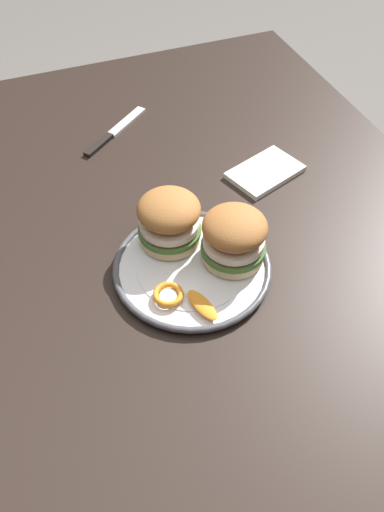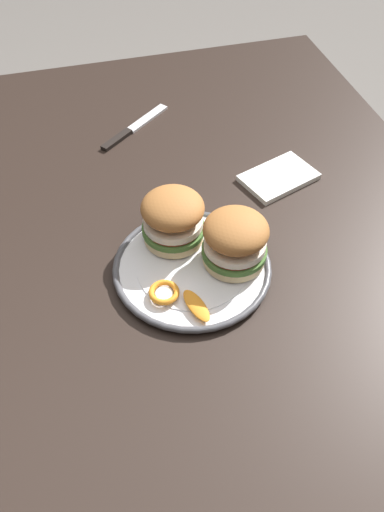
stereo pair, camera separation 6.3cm
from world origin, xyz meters
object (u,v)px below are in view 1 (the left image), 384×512
dining_table (199,266)px  sandwich_half_right (234,237)px  dinner_plate (192,267)px  table_knife (112,134)px  sandwich_half_left (169,219)px

dining_table → sandwich_half_right: 0.17m
dinner_plate → table_knife: bearing=-176.8°
dinner_plate → dining_table: bearing=147.9°
dining_table → table_knife: bearing=-170.0°
dining_table → sandwich_half_right: bearing=23.6°
dinner_plate → sandwich_half_right: 0.10m
sandwich_half_left → table_knife: 0.38m
sandwich_half_left → sandwich_half_right: (0.08, 0.09, 0.00)m
dining_table → table_knife: table_knife is taller
sandwich_half_right → table_knife: sandwich_half_right is taller
sandwich_half_right → dinner_plate: bearing=-96.1°
sandwich_half_left → sandwich_half_right: size_ratio=1.01×
dining_table → sandwich_half_left: (-0.01, -0.06, 0.15)m
table_knife → sandwich_half_left: bearing=1.5°
sandwich_half_left → sandwich_half_right: bearing=47.8°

